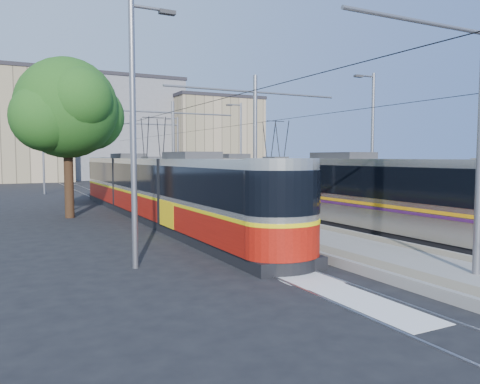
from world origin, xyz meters
TOP-DOWN VIEW (x-y plane):
  - ground at (0.00, 0.00)m, footprint 160.00×160.00m
  - platform at (0.00, 17.00)m, footprint 4.00×50.00m
  - tactile_strip_left at (-1.45, 17.00)m, footprint 0.70×50.00m
  - tactile_strip_right at (1.45, 17.00)m, footprint 0.70×50.00m
  - rails at (0.00, 17.00)m, footprint 8.71×70.00m
  - track_arrow at (-3.60, -3.00)m, footprint 1.20×5.00m
  - tram_left at (-3.60, 12.88)m, footprint 2.43×27.96m
  - tram_right at (3.60, 11.96)m, footprint 2.43×30.67m
  - catenary at (0.00, 14.15)m, footprint 9.20×70.00m
  - street_lamps at (-0.00, 21.00)m, footprint 15.18×38.22m
  - shelter at (0.96, 16.55)m, footprint 0.78×1.16m
  - tree at (-7.33, 15.62)m, footprint 6.05×5.59m
  - building_left at (-10.00, 60.00)m, footprint 16.32×12.24m
  - building_centre at (6.00, 64.00)m, footprint 18.36×14.28m
  - building_right at (20.00, 58.00)m, footprint 14.28×10.20m

SIDE VIEW (x-z plane):
  - ground at x=0.00m, z-range 0.00..0.00m
  - track_arrow at x=-3.60m, z-range 0.00..0.01m
  - rails at x=0.00m, z-range 0.00..0.03m
  - platform at x=0.00m, z-range 0.00..0.30m
  - tactile_strip_left at x=-1.45m, z-range 0.30..0.31m
  - tactile_strip_right at x=1.45m, z-range 0.30..0.31m
  - shelter at x=0.96m, z-range 0.36..2.80m
  - tram_left at x=-3.60m, z-range -1.04..4.46m
  - tram_right at x=3.60m, z-range -0.89..4.61m
  - street_lamps at x=0.00m, z-range 0.18..8.18m
  - catenary at x=0.00m, z-range 1.02..8.02m
  - tree at x=-7.33m, z-range 1.55..10.33m
  - building_right at x=20.00m, z-range 0.01..13.02m
  - building_left at x=-10.00m, z-range 0.01..15.33m
  - building_centre at x=6.00m, z-range 0.01..15.66m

